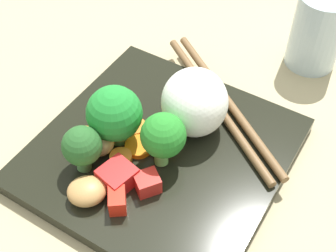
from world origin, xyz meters
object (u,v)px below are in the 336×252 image
rice_mound (195,102)px  drinking_glass (318,31)px  chopstick_pair (222,102)px  carrot_slice_1 (159,142)px  square_plate (161,153)px  broccoli_floret_2 (115,114)px

rice_mound → drinking_glass: 19.16cm
chopstick_pair → carrot_slice_1: bearing=105.9°
chopstick_pair → drinking_glass: (-13.79, 5.69, 2.64)cm
square_plate → rice_mound: bearing=163.8°
rice_mound → drinking_glass: drinking_glass is taller
square_plate → chopstick_pair: chopstick_pair is taller
chopstick_pair → drinking_glass: size_ratio=2.11×
chopstick_pair → drinking_glass: 15.15cm
rice_mound → chopstick_pair: bearing=161.5°
drinking_glass → broccoli_floret_2: bearing=-28.5°
chopstick_pair → drinking_glass: bearing=-75.5°
broccoli_floret_2 → chopstick_pair: (-9.75, 7.07, -3.39)cm
chopstick_pair → drinking_glass: drinking_glass is taller
square_plate → drinking_glass: size_ratio=2.54×
rice_mound → broccoli_floret_2: 8.11cm
square_plate → drinking_glass: bearing=159.5°
carrot_slice_1 → drinking_glass: drinking_glass is taller
broccoli_floret_2 → carrot_slice_1: broccoli_floret_2 is taller
square_plate → broccoli_floret_2: (1.25, -4.43, 4.63)cm
rice_mound → chopstick_pair: size_ratio=0.37×
broccoli_floret_2 → carrot_slice_1: bearing=111.7°
carrot_slice_1 → drinking_glass: bearing=158.1°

